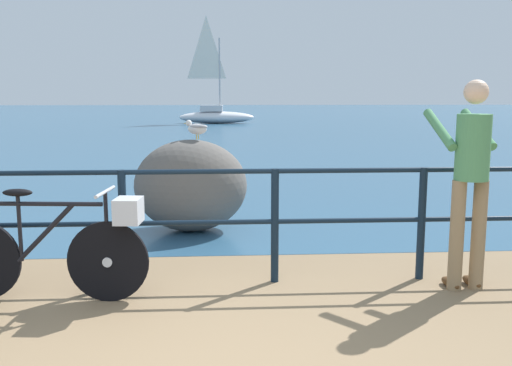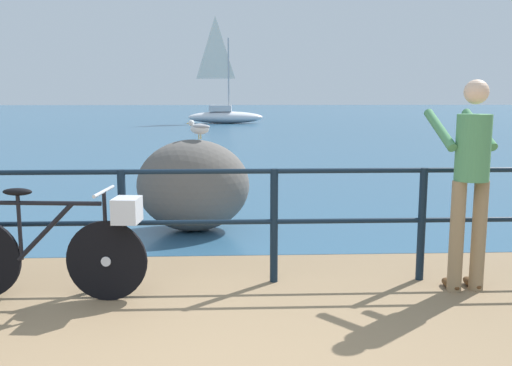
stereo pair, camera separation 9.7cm
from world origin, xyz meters
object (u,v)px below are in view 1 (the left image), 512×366
object	(u,v)px
bicycle	(62,245)
breakwater_boulder_main	(191,186)
person_at_railing	(470,175)
sailboat	(216,111)
seagull	(197,128)

from	to	relation	value
bicycle	breakwater_boulder_main	size ratio (longest dim) A/B	1.24
bicycle	breakwater_boulder_main	xyz separation A→B (m)	(0.91, 2.34, 0.10)
person_at_railing	sailboat	size ratio (longest dim) A/B	0.29
bicycle	sailboat	xyz separation A→B (m)	(0.98, 28.79, 0.24)
breakwater_boulder_main	sailboat	xyz separation A→B (m)	(0.07, 26.45, 0.15)
bicycle	person_at_railing	world-z (taller)	person_at_railing
person_at_railing	breakwater_boulder_main	distance (m)	3.36
breakwater_boulder_main	seagull	world-z (taller)	seagull
bicycle	person_at_railing	xyz separation A→B (m)	(3.37, 0.09, 0.53)
bicycle	sailboat	world-z (taller)	sailboat
person_at_railing	seagull	bearing A→B (deg)	40.08
breakwater_boulder_main	sailboat	world-z (taller)	sailboat
bicycle	seagull	xyz separation A→B (m)	(1.00, 2.37, 0.80)
person_at_railing	seagull	world-z (taller)	person_at_railing
breakwater_boulder_main	seagull	size ratio (longest dim) A/B	4.20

